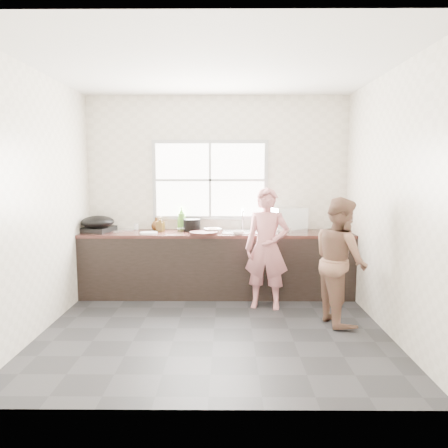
{
  "coord_description": "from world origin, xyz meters",
  "views": [
    {
      "loc": [
        0.14,
        -4.5,
        1.69
      ],
      "look_at": [
        0.1,
        0.65,
        1.05
      ],
      "focal_mm": 35.0,
      "sensor_mm": 36.0,
      "label": 1
    }
  ],
  "objects_px": {
    "bowl_mince": "(213,230)",
    "black_pot": "(192,225)",
    "woman": "(267,252)",
    "bottle_brown_short": "(156,224)",
    "wok": "(98,222)",
    "bowl_held": "(238,232)",
    "pot_lid_left": "(116,230)",
    "bowl_crabs": "(282,231)",
    "pot_lid_right": "(129,229)",
    "bottle_green": "(182,218)",
    "dish_rack": "(288,220)",
    "bottle_brown_tall": "(160,225)",
    "plate_food": "(149,233)",
    "person_side": "(340,260)",
    "cutting_board": "(204,233)",
    "burner": "(95,229)",
    "glass_jar": "(136,227)"
  },
  "relations": [
    {
      "from": "woman",
      "to": "pot_lid_left",
      "type": "xyz_separation_m",
      "value": [
        -2.01,
        0.71,
        0.18
      ]
    },
    {
      "from": "bowl_crabs",
      "to": "burner",
      "type": "relative_size",
      "value": 0.44
    },
    {
      "from": "bottle_green",
      "to": "woman",
      "type": "bearing_deg",
      "value": -34.97
    },
    {
      "from": "cutting_board",
      "to": "burner",
      "type": "xyz_separation_m",
      "value": [
        -1.48,
        0.26,
        0.01
      ]
    },
    {
      "from": "plate_food",
      "to": "dish_rack",
      "type": "bearing_deg",
      "value": 5.09
    },
    {
      "from": "glass_jar",
      "to": "plate_food",
      "type": "bearing_deg",
      "value": -56.36
    },
    {
      "from": "bowl_mince",
      "to": "bowl_crabs",
      "type": "xyz_separation_m",
      "value": [
        0.92,
        -0.05,
        0.0
      ]
    },
    {
      "from": "person_side",
      "to": "cutting_board",
      "type": "height_order",
      "value": "person_side"
    },
    {
      "from": "wok",
      "to": "pot_lid_left",
      "type": "height_order",
      "value": "wok"
    },
    {
      "from": "cutting_board",
      "to": "bowl_held",
      "type": "height_order",
      "value": "bowl_held"
    },
    {
      "from": "woman",
      "to": "cutting_board",
      "type": "relative_size",
      "value": 3.75
    },
    {
      "from": "black_pot",
      "to": "wok",
      "type": "xyz_separation_m",
      "value": [
        -1.24,
        -0.13,
        0.06
      ]
    },
    {
      "from": "bowl_held",
      "to": "dish_rack",
      "type": "distance_m",
      "value": 0.73
    },
    {
      "from": "woman",
      "to": "bottle_brown_short",
      "type": "distance_m",
      "value": 1.67
    },
    {
      "from": "person_side",
      "to": "bottle_brown_tall",
      "type": "bearing_deg",
      "value": 51.6
    },
    {
      "from": "bowl_held",
      "to": "black_pot",
      "type": "distance_m",
      "value": 0.7
    },
    {
      "from": "dish_rack",
      "to": "pot_lid_left",
      "type": "bearing_deg",
      "value": 157.15
    },
    {
      "from": "woman",
      "to": "burner",
      "type": "height_order",
      "value": "woman"
    },
    {
      "from": "bowl_held",
      "to": "glass_jar",
      "type": "xyz_separation_m",
      "value": [
        -1.41,
        0.43,
        0.01
      ]
    },
    {
      "from": "bowl_mince",
      "to": "pot_lid_right",
      "type": "height_order",
      "value": "bowl_mince"
    },
    {
      "from": "bowl_mince",
      "to": "plate_food",
      "type": "xyz_separation_m",
      "value": [
        -0.84,
        -0.1,
        -0.02
      ]
    },
    {
      "from": "glass_jar",
      "to": "wok",
      "type": "xyz_separation_m",
      "value": [
        -0.46,
        -0.26,
        0.1
      ]
    },
    {
      "from": "bowl_crabs",
      "to": "pot_lid_left",
      "type": "distance_m",
      "value": 2.27
    },
    {
      "from": "burner",
      "to": "woman",
      "type": "bearing_deg",
      "value": -14.84
    },
    {
      "from": "bottle_brown_tall",
      "to": "plate_food",
      "type": "bearing_deg",
      "value": -125.46
    },
    {
      "from": "woman",
      "to": "wok",
      "type": "distance_m",
      "value": 2.29
    },
    {
      "from": "bowl_crabs",
      "to": "black_pot",
      "type": "height_order",
      "value": "black_pot"
    },
    {
      "from": "pot_lid_left",
      "to": "woman",
      "type": "bearing_deg",
      "value": -19.32
    },
    {
      "from": "bottle_brown_short",
      "to": "cutting_board",
      "type": "bearing_deg",
      "value": -31.23
    },
    {
      "from": "pot_lid_right",
      "to": "cutting_board",
      "type": "bearing_deg",
      "value": -22.44
    },
    {
      "from": "burner",
      "to": "dish_rack",
      "type": "distance_m",
      "value": 2.61
    },
    {
      "from": "bowl_mince",
      "to": "bowl_held",
      "type": "height_order",
      "value": "bowl_held"
    },
    {
      "from": "bowl_mince",
      "to": "pot_lid_right",
      "type": "xyz_separation_m",
      "value": [
        -1.18,
        0.26,
        -0.02
      ]
    },
    {
      "from": "woman",
      "to": "bottle_brown_tall",
      "type": "distance_m",
      "value": 1.53
    },
    {
      "from": "black_pot",
      "to": "person_side",
      "type": "bearing_deg",
      "value": -34.0
    },
    {
      "from": "woman",
      "to": "pot_lid_left",
      "type": "relative_size",
      "value": 5.05
    },
    {
      "from": "bowl_mince",
      "to": "black_pot",
      "type": "height_order",
      "value": "black_pot"
    },
    {
      "from": "bottle_green",
      "to": "bowl_held",
      "type": "bearing_deg",
      "value": -29.43
    },
    {
      "from": "bowl_mince",
      "to": "bowl_crabs",
      "type": "height_order",
      "value": "bowl_crabs"
    },
    {
      "from": "bowl_held",
      "to": "bottle_brown_short",
      "type": "distance_m",
      "value": 1.2
    },
    {
      "from": "cutting_board",
      "to": "bottle_brown_short",
      "type": "distance_m",
      "value": 0.8
    },
    {
      "from": "cutting_board",
      "to": "pot_lid_right",
      "type": "relative_size",
      "value": 1.64
    },
    {
      "from": "person_side",
      "to": "black_pot",
      "type": "xyz_separation_m",
      "value": [
        -1.73,
        1.17,
        0.24
      ]
    },
    {
      "from": "bottle_brown_tall",
      "to": "pot_lid_right",
      "type": "xyz_separation_m",
      "value": [
        -0.47,
        0.18,
        -0.09
      ]
    },
    {
      "from": "bottle_brown_tall",
      "to": "bowl_crabs",
      "type": "bearing_deg",
      "value": -4.57
    },
    {
      "from": "bowl_held",
      "to": "bottle_brown_short",
      "type": "xyz_separation_m",
      "value": [
        -1.13,
        0.41,
        0.05
      ]
    },
    {
      "from": "woman",
      "to": "dish_rack",
      "type": "height_order",
      "value": "woman"
    },
    {
      "from": "bowl_crabs",
      "to": "bottle_brown_short",
      "type": "bearing_deg",
      "value": 170.56
    },
    {
      "from": "black_pot",
      "to": "plate_food",
      "type": "height_order",
      "value": "black_pot"
    },
    {
      "from": "wok",
      "to": "bowl_crabs",
      "type": "bearing_deg",
      "value": -1.1
    }
  ]
}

